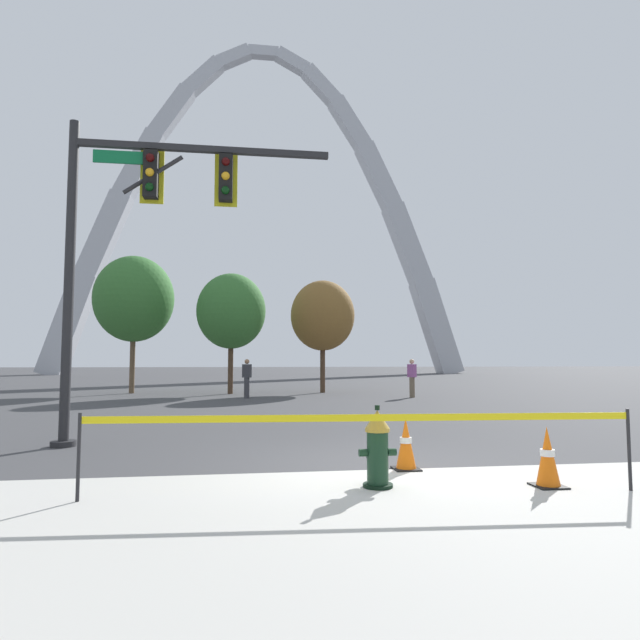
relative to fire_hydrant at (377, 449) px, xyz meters
name	(u,v)px	position (x,y,z in m)	size (l,w,h in m)	color
ground_plane	(374,468)	(0.24, 1.18, -0.47)	(240.00, 240.00, 0.00)	#3D3D3F
sidewalk_near_curb	(527,594)	(0.24, -3.01, -0.46)	(40.00, 8.00, 0.01)	#B7B5AD
fire_hydrant	(377,449)	(0.00, 0.00, 0.00)	(0.46, 0.48, 0.99)	black
caution_tape_barrier	(365,436)	(-0.24, -0.40, 0.21)	(6.33, 0.44, 0.96)	#232326
traffic_cone_by_hydrant	(406,444)	(0.65, 0.96, -0.11)	(0.36, 0.36, 0.73)	black
traffic_cone_mid_sidewalk	(548,457)	(2.05, -0.28, -0.11)	(0.36, 0.36, 0.73)	black
traffic_signal_gantry	(135,225)	(-3.66, 3.81, 3.60)	(5.02, 0.44, 6.00)	#232326
monument_arch	(262,225)	(0.24, 55.08, 16.83)	(47.88, 2.55, 39.36)	#B2B5BC
tree_far_left	(134,299)	(-6.83, 19.70, 3.97)	(3.71, 3.71, 6.49)	brown
tree_left_mid	(231,311)	(-2.24, 18.68, 3.36)	(3.20, 3.20, 5.59)	#473323
tree_center_left	(323,316)	(2.11, 19.00, 3.23)	(3.09, 3.09, 5.40)	#473323
pedestrian_walking_left	(412,378)	(5.30, 15.12, 0.35)	(0.36, 0.39, 1.59)	brown
pedestrian_standing_center	(247,378)	(-1.51, 15.72, 0.35)	(0.39, 0.34, 1.59)	#38383D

